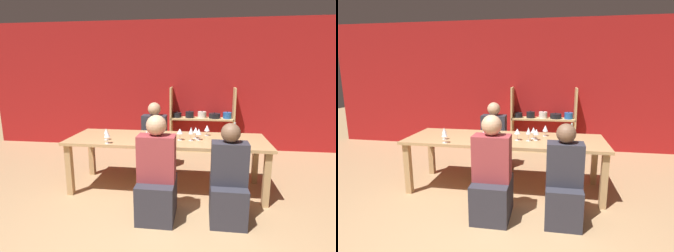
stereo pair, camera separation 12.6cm
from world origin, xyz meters
TOP-DOWN VIEW (x-y plane):
  - wall_back_red at (0.00, 3.83)m, footprint 8.80×0.06m
  - shelf_unit at (0.37, 3.63)m, footprint 1.33×0.30m
  - dining_table at (-0.09, 1.69)m, footprint 2.72×0.88m
  - wine_bottle_green at (0.79, 1.41)m, footprint 0.07×0.07m
  - wine_glass_white_a at (0.35, 1.64)m, footprint 0.08×0.08m
  - wine_glass_white_b at (0.10, 1.61)m, footprint 0.08×0.08m
  - wine_glass_white_c at (-0.81, 1.32)m, footprint 0.08×0.08m
  - wine_glass_empty_a at (0.30, 1.72)m, footprint 0.07×0.07m
  - wine_glass_empty_b at (0.25, 1.60)m, footprint 0.07×0.07m
  - wine_glass_red_a at (0.46, 1.91)m, footprint 0.08×0.08m
  - wine_glass_red_b at (0.70, 1.83)m, footprint 0.07×0.07m
  - wine_glass_empty_c at (-0.31, 1.38)m, footprint 0.08×0.08m
  - wine_glass_empty_d at (-0.89, 1.49)m, footprint 0.07×0.07m
  - wine_glass_red_c at (-0.25, 1.98)m, footprint 0.07×0.07m
  - person_near_a at (-0.10, 0.93)m, footprint 0.42×0.52m
  - person_far_a at (-0.41, 2.46)m, footprint 0.41×0.51m
  - person_near_b at (0.69, 0.97)m, footprint 0.39×0.49m

SIDE VIEW (x-z plane):
  - person_near_b at x=0.69m, z-range -0.15..0.97m
  - person_far_a at x=-0.41m, z-range -0.15..1.00m
  - person_near_a at x=-0.10m, z-range -0.16..1.04m
  - shelf_unit at x=0.37m, z-range -0.17..1.17m
  - dining_table at x=-0.09m, z-range 0.29..1.04m
  - wine_glass_red_a at x=0.46m, z-range 0.78..0.93m
  - wine_glass_white_a at x=0.35m, z-range 0.78..0.94m
  - wine_glass_red_c at x=-0.25m, z-range 0.78..0.94m
  - wine_glass_white_c at x=-0.81m, z-range 0.78..0.94m
  - wine_glass_empty_d at x=-0.89m, z-range 0.78..0.94m
  - wine_glass_empty_a at x=0.30m, z-range 0.78..0.94m
  - wine_glass_red_b at x=0.70m, z-range 0.78..0.94m
  - wine_glass_white_b at x=0.10m, z-range 0.78..0.94m
  - wine_bottle_green at x=0.79m, z-range 0.72..1.01m
  - wine_glass_empty_c at x=-0.31m, z-range 0.78..0.96m
  - wine_glass_empty_b at x=0.25m, z-range 0.79..0.97m
  - wall_back_red at x=0.00m, z-range 0.00..2.70m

